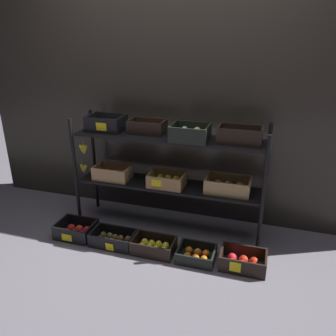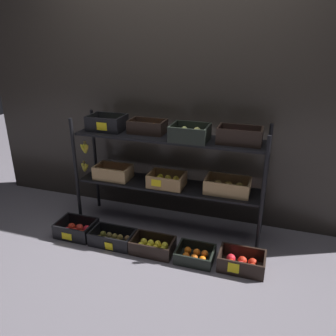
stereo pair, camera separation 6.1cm
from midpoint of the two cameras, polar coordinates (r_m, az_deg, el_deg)
ground_plane at (r=3.31m, az=-0.53°, el=-9.81°), size 10.00×10.00×0.00m
storefront_wall at (r=3.25m, az=1.44°, el=9.93°), size 4.07×0.12×2.13m
display_rack at (r=3.00m, az=-0.58°, el=1.61°), size 1.78×0.39×1.04m
crate_ground_apple_red at (r=3.28m, az=-15.54°, el=-10.07°), size 0.34×0.26×0.14m
crate_ground_kiwi at (r=3.09m, az=-9.65°, el=-11.66°), size 0.38×0.23×0.12m
crate_ground_lemon at (r=2.96m, az=-2.97°, el=-12.99°), size 0.36×0.22×0.12m
crate_ground_tangerine at (r=2.89m, az=4.15°, el=-14.26°), size 0.30×0.25×0.10m
crate_ground_rightmost_apple_red at (r=2.85m, az=11.76°, el=-15.06°), size 0.36×0.24×0.13m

